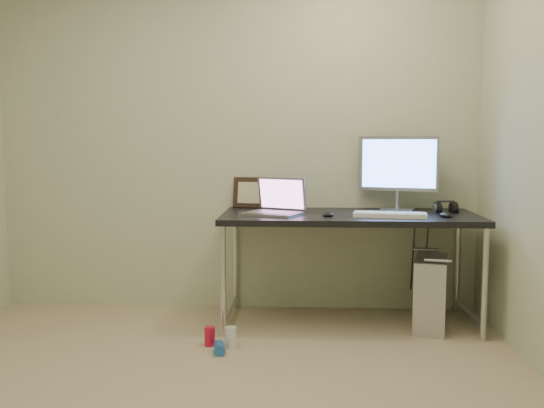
% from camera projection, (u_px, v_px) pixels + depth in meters
% --- Properties ---
extents(wall_back, '(3.50, 0.02, 2.50)m').
position_uv_depth(wall_back, '(236.00, 139.00, 4.41)').
color(wall_back, beige).
rests_on(wall_back, ground).
extents(desk, '(1.70, 0.74, 0.75)m').
position_uv_depth(desk, '(349.00, 225.00, 4.06)').
color(desk, black).
rests_on(desk, ground).
extents(tower_computer, '(0.30, 0.49, 0.50)m').
position_uv_depth(tower_computer, '(431.00, 293.00, 4.00)').
color(tower_computer, silver).
rests_on(tower_computer, ground).
extents(cable_a, '(0.01, 0.16, 0.69)m').
position_uv_depth(cable_a, '(413.00, 257.00, 4.38)').
color(cable_a, black).
rests_on(cable_a, ground).
extents(cable_b, '(0.02, 0.11, 0.71)m').
position_uv_depth(cable_b, '(426.00, 260.00, 4.36)').
color(cable_b, black).
rests_on(cable_b, ground).
extents(can_red, '(0.08, 0.08, 0.12)m').
position_uv_depth(can_red, '(210.00, 336.00, 3.66)').
color(can_red, red).
rests_on(can_red, ground).
extents(can_white, '(0.09, 0.09, 0.13)m').
position_uv_depth(can_white, '(231.00, 338.00, 3.62)').
color(can_white, white).
rests_on(can_white, ground).
extents(can_blue, '(0.09, 0.13, 0.06)m').
position_uv_depth(can_blue, '(219.00, 348.00, 3.53)').
color(can_blue, blue).
rests_on(can_blue, ground).
extents(laptop, '(0.43, 0.40, 0.24)m').
position_uv_depth(laptop, '(276.00, 206.00, 4.02)').
color(laptop, '#9FA0A5').
rests_on(laptop, desk).
extents(monitor, '(0.54, 0.22, 0.52)m').
position_uv_depth(monitor, '(398.00, 167.00, 4.23)').
color(monitor, '#9FA0A5').
rests_on(monitor, desk).
extents(keyboard, '(0.48, 0.22, 0.03)m').
position_uv_depth(keyboard, '(390.00, 215.00, 3.89)').
color(keyboard, white).
rests_on(keyboard, desk).
extents(mouse_right, '(0.09, 0.13, 0.04)m').
position_uv_depth(mouse_right, '(446.00, 214.00, 3.89)').
color(mouse_right, black).
rests_on(mouse_right, desk).
extents(mouse_left, '(0.08, 0.12, 0.04)m').
position_uv_depth(mouse_left, '(328.00, 213.00, 3.93)').
color(mouse_left, black).
rests_on(mouse_left, desk).
extents(headphones, '(0.16, 0.10, 0.10)m').
position_uv_depth(headphones, '(445.00, 209.00, 4.11)').
color(headphones, black).
rests_on(headphones, desk).
extents(picture_frame, '(0.29, 0.11, 0.22)m').
position_uv_depth(picture_frame, '(252.00, 193.00, 4.41)').
color(picture_frame, black).
rests_on(picture_frame, desk).
extents(webcam, '(0.05, 0.04, 0.13)m').
position_uv_depth(webcam, '(292.00, 196.00, 4.33)').
color(webcam, silver).
rests_on(webcam, desk).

